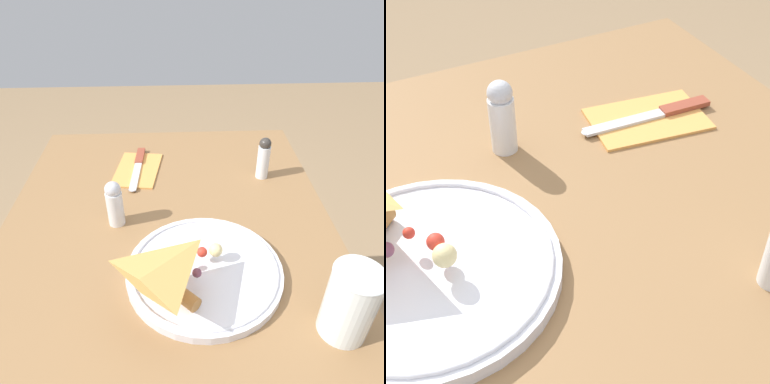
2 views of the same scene
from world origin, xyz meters
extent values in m
cube|color=olive|center=(0.00, 0.00, 0.75)|extent=(0.94, 0.67, 0.03)
cube|color=#382D23|center=(-0.42, -0.29, 0.37)|extent=(0.06, 0.06, 0.74)
cylinder|color=white|center=(0.08, 0.06, 0.77)|extent=(0.27, 0.27, 0.02)
torus|color=white|center=(0.08, 0.06, 0.78)|extent=(0.25, 0.25, 0.01)
pyramid|color=#DBA351|center=(0.09, 0.06, 0.79)|extent=(0.16, 0.16, 0.02)
sphere|color=#7A4256|center=(0.11, 0.05, 0.81)|extent=(0.02, 0.02, 0.02)
sphere|color=red|center=(0.07, 0.06, 0.81)|extent=(0.02, 0.02, 0.02)
sphere|color=#EFDB93|center=(0.06, 0.08, 0.81)|extent=(0.02, 0.02, 0.02)
sphere|color=red|center=(0.09, 0.03, 0.81)|extent=(0.01, 0.01, 0.01)
cube|color=#E59E4C|center=(-0.27, -0.08, 0.77)|extent=(0.17, 0.12, 0.00)
cube|color=#99422D|center=(-0.32, -0.07, 0.77)|extent=(0.07, 0.02, 0.01)
cube|color=silver|center=(-0.23, -0.08, 0.77)|extent=(0.12, 0.02, 0.00)
ellipsoid|color=silver|center=(-0.18, -0.08, 0.77)|extent=(0.02, 0.02, 0.00)
cylinder|color=silver|center=(-0.07, -0.10, 0.80)|extent=(0.03, 0.03, 0.07)
sphere|color=silver|center=(-0.07, -0.10, 0.85)|extent=(0.03, 0.03, 0.03)
camera|label=1|loc=(0.52, 0.02, 1.26)|focal=35.00mm
camera|label=2|loc=(0.12, 0.48, 1.22)|focal=55.00mm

